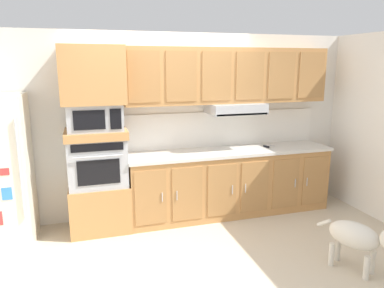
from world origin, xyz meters
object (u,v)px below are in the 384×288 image
Objects in this scene: dog at (361,237)px; built_in_oven at (97,161)px; screwdriver at (267,146)px; microwave at (95,117)px.

built_in_oven is at bearing -153.40° from dog.
built_in_oven is 2.35m from screwdriver.
screwdriver is at bearing 0.01° from microwave.
dog is (2.47, -1.81, -0.52)m from built_in_oven.
built_in_oven is 0.83× the size of dog.
screwdriver is 0.18× the size of dog.
built_in_oven is 0.56m from microwave.
dog is at bearing -86.25° from screwdriver.
microwave is 3.24m from dog.
dog is at bearing -36.21° from microwave.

